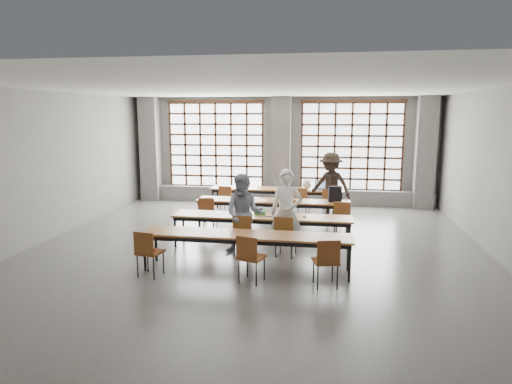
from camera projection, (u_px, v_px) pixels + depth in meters
floor at (256, 249)px, 10.12m from camera, size 11.00×11.00×0.00m
ceiling at (256, 88)px, 9.51m from camera, size 11.00×11.00×0.00m
wall_back at (282, 150)px, 15.16m from camera, size 10.00×0.00×10.00m
wall_front at (166, 241)px, 4.47m from camera, size 10.00×0.00×10.00m
wall_left at (44, 167)px, 10.60m from camera, size 0.00×11.00×11.00m
wall_right at (505, 176)px, 9.03m from camera, size 0.00×11.00×11.00m
column_left at (151, 149)px, 15.60m from camera, size 0.60×0.55×3.50m
column_mid at (281, 151)px, 14.89m from camera, size 0.60×0.55×3.50m
column_right at (425, 153)px, 14.18m from camera, size 0.60×0.55×3.50m
window_left at (216, 145)px, 15.42m from camera, size 3.32×0.12×3.00m
window_right at (351, 147)px, 14.71m from camera, size 3.32×0.12×3.00m
sill_ledge at (281, 196)px, 15.23m from camera, size 9.80×0.35×0.50m
desk_row_a at (277, 190)px, 13.77m from camera, size 4.00×0.70×0.73m
desk_row_b at (273, 203)px, 11.93m from camera, size 4.00×0.70×0.73m
desk_row_c at (262, 218)px, 10.15m from camera, size 4.00×0.70×0.73m
desk_row_d at (246, 237)px, 8.63m from camera, size 4.00×0.70×0.73m
chair_back_left at (227, 197)px, 13.41m from camera, size 0.49×0.49×0.88m
chair_back_mid at (301, 199)px, 13.06m from camera, size 0.51×0.51×0.88m
chair_back_right at (330, 200)px, 12.94m from camera, size 0.48×0.48×0.88m
chair_mid_left at (207, 210)px, 11.59m from camera, size 0.44×0.44×0.88m
chair_mid_centre at (286, 213)px, 11.28m from camera, size 0.52×0.52×0.88m
chair_mid_right at (343, 215)px, 11.06m from camera, size 0.48×0.48×0.88m
chair_front_left at (243, 230)px, 9.61m from camera, size 0.42×0.43×0.88m
chair_front_right at (285, 232)px, 9.47m from camera, size 0.49×0.49×0.88m
chair_near_left at (148, 249)px, 8.31m from camera, size 0.49×0.49×0.88m
chair_near_mid at (250, 254)px, 8.01m from camera, size 0.52×0.52×0.88m
chair_near_right at (327, 258)px, 7.80m from camera, size 0.51×0.51×0.88m
student_male at (286, 213)px, 9.53m from camera, size 0.69×0.48×1.84m
student_female at (244, 214)px, 9.68m from camera, size 0.84×0.65×1.72m
student_back at (331, 185)px, 12.99m from camera, size 1.39×1.13×1.88m
laptop_front at (287, 213)px, 10.15m from camera, size 0.41×0.37×0.26m
laptop_back at (321, 187)px, 13.65m from camera, size 0.44×0.40×0.26m
mouse at (304, 216)px, 9.97m from camera, size 0.10×0.08×0.04m
green_box at (260, 213)px, 10.22m from camera, size 0.26×0.15×0.09m
phone at (269, 216)px, 10.02m from camera, size 0.13×0.07×0.01m
paper_sheet_a at (251, 199)px, 12.06m from camera, size 0.30×0.22×0.00m
paper_sheet_b at (261, 200)px, 11.92m from camera, size 0.31×0.23×0.00m
backpack at (335, 194)px, 11.68m from camera, size 0.34×0.24×0.40m
plastic_bag at (307, 184)px, 13.65m from camera, size 0.29×0.24×0.29m
red_pouch at (150, 250)px, 8.39m from camera, size 0.21×0.14×0.06m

